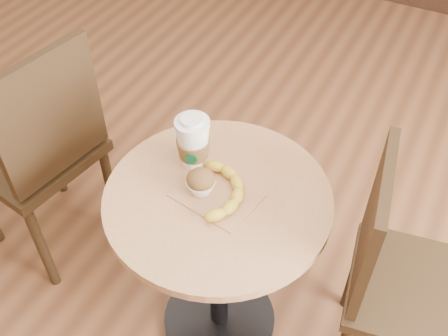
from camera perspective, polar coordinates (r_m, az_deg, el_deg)
name	(u,v)px	position (r m, az deg, el deg)	size (l,w,h in m)	color
cafe_table	(218,239)	(1.74, -0.61, -7.79)	(0.69, 0.69, 0.75)	black
chair_left	(40,150)	(2.11, -19.37, 1.89)	(0.51, 0.51, 1.02)	black
chair_right	(398,276)	(1.77, 18.38, -11.06)	(0.47, 0.47, 0.94)	black
kraft_bag	(217,195)	(1.57, -0.80, -2.98)	(0.24, 0.18, 0.00)	#B07C55
coffee_cup	(193,143)	(1.62, -3.38, 2.71)	(0.11, 0.11, 0.18)	white
muffin	(201,182)	(1.55, -2.55, -1.52)	(0.09, 0.09, 0.08)	white
banana	(219,191)	(1.55, -0.58, -2.51)	(0.18, 0.24, 0.04)	gold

